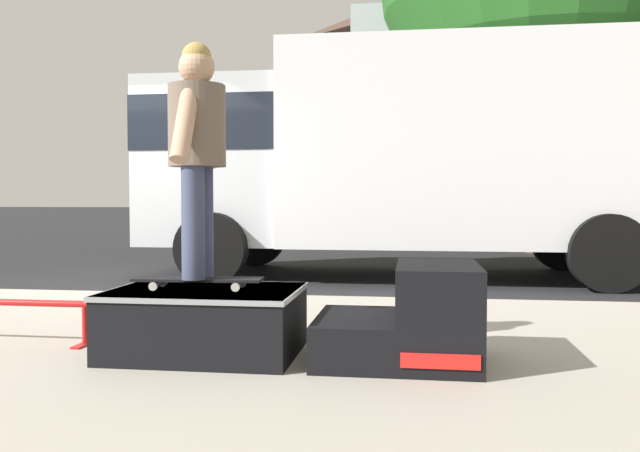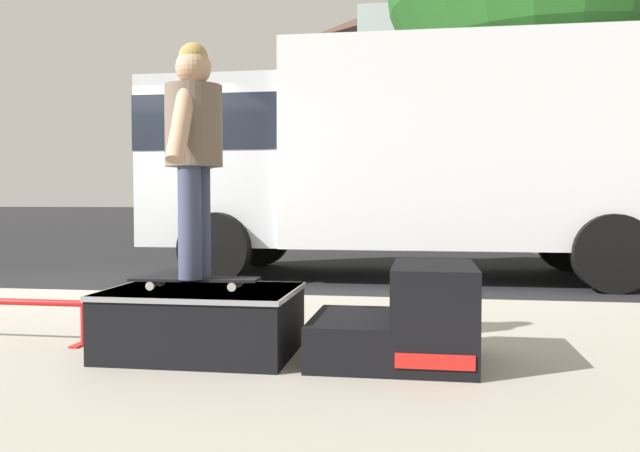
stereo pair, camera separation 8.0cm
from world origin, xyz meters
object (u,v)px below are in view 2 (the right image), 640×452
Objects in this scene: skateboard at (195,280)px; skater_kid at (194,140)px; box_truck at (406,152)px; kicker_ramp at (408,321)px; skate_box at (202,319)px.

skateboard is 0.85m from skater_kid.
kicker_ramp is at bearing -88.27° from box_truck.
kicker_ramp is 5.38m from box_truck.
skateboard is 0.56× the size of skater_kid.
kicker_ramp is 0.14× the size of box_truck.
box_truck reaches higher than skateboard.
box_truck is (-0.16, 5.21, 1.34)m from kicker_ramp.
skater_kid reaches higher than skateboard.
box_truck reaches higher than skater_kid.
skate_box is 1.44× the size of skateboard.
skater_kid is at bearing 0.00° from skateboard.
skateboard is at bearing -102.29° from box_truck.
box_truck is (1.09, 5.21, 1.37)m from skate_box.
skate_box is 1.09m from skater_kid.
skater_kid is (-1.29, -0.00, 1.07)m from kicker_ramp.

